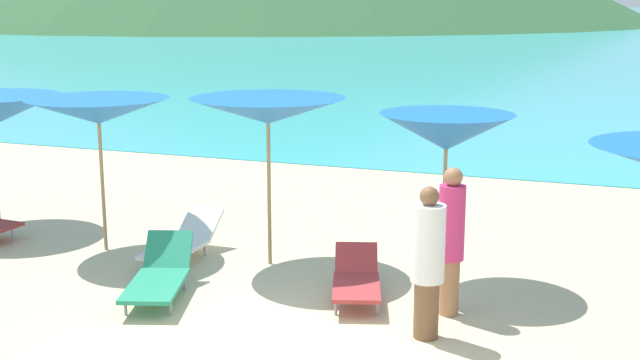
% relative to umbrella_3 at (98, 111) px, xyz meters
% --- Properties ---
extents(ground_plane, '(50.00, 100.00, 0.30)m').
position_rel_umbrella_3_xyz_m(ground_plane, '(3.87, 7.22, -2.21)').
color(ground_plane, beige).
extents(ocean_water, '(650.00, 440.00, 0.02)m').
position_rel_umbrella_3_xyz_m(ocean_water, '(3.87, 226.98, -2.05)').
color(ocean_water, '#38B7CC').
rests_on(ocean_water, ground_plane).
extents(umbrella_3, '(2.06, 2.06, 2.24)m').
position_rel_umbrella_3_xyz_m(umbrella_3, '(0.00, 0.00, 0.00)').
color(umbrella_3, '#9E7F59').
rests_on(umbrella_3, ground_plane).
extents(umbrella_4, '(2.23, 2.23, 2.33)m').
position_rel_umbrella_3_xyz_m(umbrella_4, '(2.55, 0.22, 0.09)').
color(umbrella_4, '#9E7F59').
rests_on(umbrella_4, ground_plane).
extents(umbrella_5, '(1.73, 1.73, 2.22)m').
position_rel_umbrella_3_xyz_m(umbrella_5, '(4.96, 0.32, -0.08)').
color(umbrella_5, '#9E7F59').
rests_on(umbrella_5, ground_plane).
extents(lounge_chair_1, '(1.08, 1.72, 0.65)m').
position_rel_umbrella_3_xyz_m(lounge_chair_1, '(1.79, -1.46, -1.77)').
color(lounge_chair_1, '#268C66').
rests_on(lounge_chair_1, ground_plane).
extents(lounge_chair_9, '(0.94, 1.46, 0.56)m').
position_rel_umbrella_3_xyz_m(lounge_chair_9, '(4.12, -0.73, -1.78)').
color(lounge_chair_9, '#A53333').
rests_on(lounge_chair_9, ground_plane).
extents(lounge_chair_12, '(0.58, 1.57, 0.57)m').
position_rel_umbrella_3_xyz_m(lounge_chair_12, '(1.28, 0.05, -1.80)').
color(lounge_chair_12, white).
rests_on(lounge_chair_12, ground_plane).
extents(beachgoer_0, '(0.30, 0.30, 1.76)m').
position_rel_umbrella_3_xyz_m(beachgoer_0, '(5.28, -0.80, -1.11)').
color(beachgoer_0, '#A3704C').
rests_on(beachgoer_0, ground_plane).
extents(beachgoer_2, '(0.36, 0.36, 1.69)m').
position_rel_umbrella_3_xyz_m(beachgoer_2, '(5.18, -1.56, -1.17)').
color(beachgoer_2, brown).
rests_on(beachgoer_2, ground_plane).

